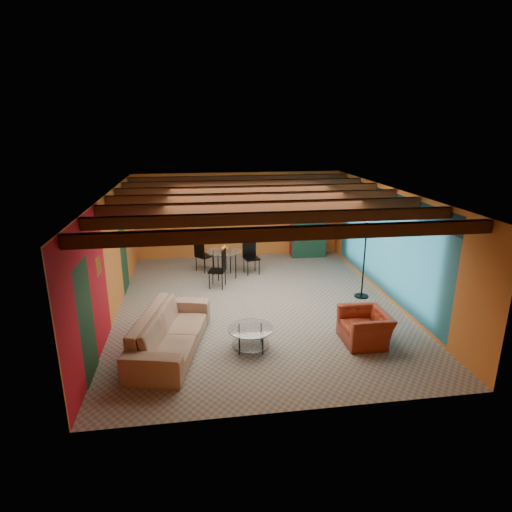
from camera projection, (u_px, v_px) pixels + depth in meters
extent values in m
cube|color=gray|center=(257.00, 304.00, 10.14)|extent=(6.50, 8.00, 0.01)
cube|color=silver|center=(257.00, 192.00, 9.34)|extent=(6.50, 8.00, 0.01)
cube|color=#C56E2D|center=(239.00, 215.00, 13.52)|extent=(6.50, 0.02, 2.70)
cube|color=#A5121F|center=(111.00, 256.00, 9.29)|extent=(0.02, 8.00, 2.70)
cube|color=teal|center=(390.00, 245.00, 10.19)|extent=(0.02, 8.00, 2.70)
imported|color=#93745F|center=(171.00, 331.00, 8.00)|extent=(1.58, 2.77, 0.76)
imported|color=maroon|center=(365.00, 327.00, 8.31)|extent=(0.86, 0.98, 0.64)
cube|color=maroon|center=(308.00, 228.00, 13.66)|extent=(1.10, 0.59, 1.87)
cube|color=black|center=(210.00, 207.00, 13.27)|extent=(1.05, 0.03, 0.65)
imported|color=#26661E|center=(309.00, 191.00, 13.31)|extent=(0.51, 0.45, 0.52)
imported|color=orange|center=(224.00, 237.00, 11.63)|extent=(0.19, 0.19, 0.20)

